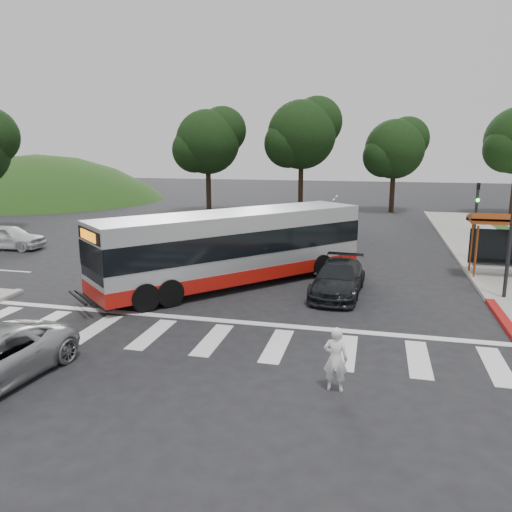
% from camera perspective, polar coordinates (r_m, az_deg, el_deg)
% --- Properties ---
extents(ground, '(140.00, 140.00, 0.00)m').
position_cam_1_polar(ground, '(20.01, -0.43, -4.36)').
color(ground, black).
rests_on(ground, ground).
extents(sidewalk_east, '(4.00, 40.00, 0.12)m').
position_cam_1_polar(sidewalk_east, '(27.93, 26.40, -0.73)').
color(sidewalk_east, gray).
rests_on(sidewalk_east, ground).
extents(curb_east, '(0.30, 40.00, 0.15)m').
position_cam_1_polar(curb_east, '(27.54, 22.35, -0.50)').
color(curb_east, '#9E9991').
rests_on(curb_east, ground).
extents(curb_east_red, '(0.32, 6.00, 0.15)m').
position_cam_1_polar(curb_east_red, '(18.07, 26.97, -7.35)').
color(curb_east_red, maroon).
rests_on(curb_east_red, ground).
extents(hillside_nw, '(44.00, 44.00, 10.00)m').
position_cam_1_polar(hillside_nw, '(61.13, -23.48, 5.92)').
color(hillside_nw, '#1B3B13').
rests_on(hillside_nw, ground).
extents(crosswalk_ladder, '(18.00, 2.60, 0.01)m').
position_cam_1_polar(crosswalk_ladder, '(15.47, -4.97, -9.50)').
color(crosswalk_ladder, silver).
rests_on(crosswalk_ladder, ground).
extents(traffic_signal_ne_short, '(0.18, 0.37, 4.00)m').
position_cam_1_polar(traffic_signal_ne_short, '(27.73, 23.84, 4.51)').
color(traffic_signal_ne_short, black).
rests_on(traffic_signal_ne_short, ground).
extents(tree_north_a, '(6.60, 6.15, 10.17)m').
position_cam_1_polar(tree_north_a, '(45.16, 5.36, 13.77)').
color(tree_north_a, black).
rests_on(tree_north_a, ground).
extents(tree_north_b, '(5.72, 5.33, 8.43)m').
position_cam_1_polar(tree_north_b, '(46.68, 15.65, 11.78)').
color(tree_north_b, black).
rests_on(tree_north_b, ground).
extents(tree_north_c, '(6.16, 5.74, 9.30)m').
position_cam_1_polar(tree_north_c, '(45.08, -5.43, 12.97)').
color(tree_north_c, black).
rests_on(tree_north_c, ground).
extents(transit_bus, '(9.90, 10.76, 3.11)m').
position_cam_1_polar(transit_bus, '(21.07, -2.51, 0.84)').
color(transit_bus, '#A9ACAE').
rests_on(transit_bus, ground).
extents(pedestrian, '(0.61, 0.42, 1.60)m').
position_cam_1_polar(pedestrian, '(12.29, 9.08, -11.56)').
color(pedestrian, white).
rests_on(pedestrian, ground).
extents(dark_sedan, '(2.13, 4.63, 1.31)m').
position_cam_1_polar(dark_sedan, '(20.04, 9.37, -2.56)').
color(dark_sedan, black).
rests_on(dark_sedan, ground).
extents(west_car_white, '(4.19, 1.86, 1.40)m').
position_cam_1_polar(west_car_white, '(32.01, -26.42, 1.96)').
color(west_car_white, silver).
rests_on(west_car_white, ground).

